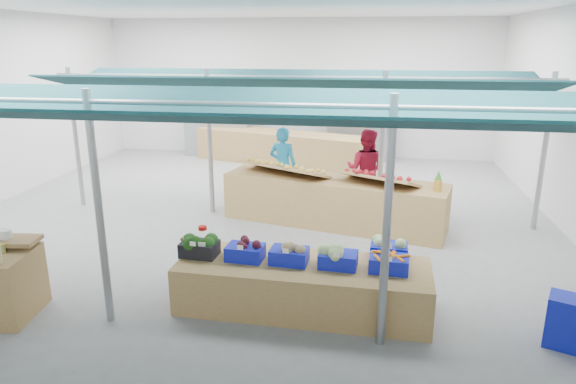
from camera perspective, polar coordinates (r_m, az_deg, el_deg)
name	(u,v)px	position (r m, az deg, el deg)	size (l,w,h in m)	color
floor	(253,222)	(10.43, -3.92, -3.33)	(13.00, 13.00, 0.00)	slate
hall	(266,83)	(11.26, -2.51, 11.96)	(13.00, 13.00, 13.00)	silver
pole_grid	(272,154)	(8.13, -1.77, 4.28)	(10.00, 4.60, 3.00)	gray
awnings	(272,92)	(7.99, -1.83, 11.09)	(9.50, 7.08, 0.30)	#0B2E2E
back_shelving_left	(218,124)	(16.46, -7.82, 7.49)	(2.00, 0.50, 2.00)	#B23F33
back_shelving_right	(361,128)	(15.76, 8.16, 7.08)	(2.00, 0.50, 2.00)	#B23F33
veg_counter	(303,286)	(7.08, 1.65, -10.39)	(3.38, 1.13, 0.66)	olive
fruit_counter	(333,201)	(10.20, 5.06, -1.06)	(4.37, 1.04, 0.94)	olive
far_counter	(280,148)	(15.28, -0.89, 4.93)	(5.23, 1.05, 0.94)	olive
crate_stack	(571,323)	(7.11, 28.91, -12.60)	(0.53, 0.37, 0.64)	#101BB7
vendor_left	(283,166)	(11.28, -0.56, 2.86)	(0.64, 0.42, 1.75)	teal
vendor_right	(366,170)	(11.12, 8.62, 2.48)	(0.85, 0.66, 1.75)	maroon
crate_broccoli	(199,245)	(7.23, -9.82, -5.81)	(0.52, 0.42, 0.35)	black
crate_beets	(245,250)	(7.05, -4.77, -6.45)	(0.52, 0.42, 0.29)	#101BB7
crate_celeriac	(289,253)	(6.91, 0.14, -6.76)	(0.52, 0.42, 0.31)	#101BB7
crate_cabbage	(338,256)	(6.82, 5.61, -7.04)	(0.52, 0.42, 0.35)	#101BB7
crate_carrots	(389,263)	(6.82, 11.14, -7.72)	(0.52, 0.42, 0.29)	#101BB7
sparrow	(186,241)	(7.15, -11.32, -5.38)	(0.12, 0.09, 0.11)	brown
pole_ribbon	(202,230)	(7.03, -9.48, -4.14)	(0.12, 0.12, 0.28)	red
apple_heap_yellow	(283,167)	(10.29, -0.55, 2.83)	(2.01, 1.51, 0.27)	#997247
apple_heap_red	(378,176)	(9.70, 9.93, 1.74)	(1.65, 1.32, 0.27)	#997247
pineapple	(438,181)	(9.52, 16.33, 1.13)	(0.14, 0.14, 0.39)	#8C6019
crate_extra	(389,248)	(7.20, 11.18, -6.10)	(0.52, 0.42, 0.32)	#101BB7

